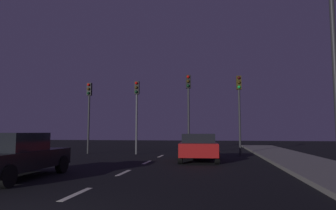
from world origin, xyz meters
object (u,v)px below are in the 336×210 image
(car_stopped_ahead, at_px, (198,147))
(street_lamp_right, at_px, (326,49))
(car_adjacent_lane, at_px, (15,156))
(traffic_signal_far_left, at_px, (89,104))
(traffic_signal_center_right, at_px, (188,99))
(traffic_signal_far_right, at_px, (239,100))
(traffic_signal_center_left, at_px, (137,103))

(car_stopped_ahead, height_order, street_lamp_right, street_lamp_right)
(car_adjacent_lane, bearing_deg, traffic_signal_far_left, 102.27)
(traffic_signal_center_right, distance_m, car_adjacent_lane, 12.15)
(traffic_signal_far_left, relative_size, traffic_signal_far_right, 0.96)
(car_stopped_ahead, bearing_deg, traffic_signal_far_left, 153.06)
(traffic_signal_center_left, distance_m, traffic_signal_far_right, 6.87)
(traffic_signal_far_left, distance_m, car_stopped_ahead, 9.25)
(traffic_signal_far_right, distance_m, car_stopped_ahead, 5.50)
(traffic_signal_far_left, xyz_separation_m, car_stopped_ahead, (7.88, -4.00, -2.74))
(traffic_signal_far_left, xyz_separation_m, car_adjacent_lane, (2.35, -10.83, -2.72))
(traffic_signal_center_left, distance_m, car_stopped_ahead, 6.57)
(car_stopped_ahead, xyz_separation_m, street_lamp_right, (5.01, -3.95, 3.87))
(traffic_signal_far_right, bearing_deg, car_adjacent_lane, -126.36)
(traffic_signal_center_right, bearing_deg, street_lamp_right, -53.59)
(traffic_signal_far_left, bearing_deg, car_stopped_ahead, -26.94)
(car_stopped_ahead, height_order, car_adjacent_lane, car_adjacent_lane)
(car_adjacent_lane, bearing_deg, car_stopped_ahead, 51.01)
(traffic_signal_far_left, bearing_deg, traffic_signal_center_right, 0.01)
(traffic_signal_center_left, height_order, traffic_signal_far_right, traffic_signal_far_right)
(traffic_signal_center_left, distance_m, traffic_signal_center_right, 3.57)
(traffic_signal_far_left, bearing_deg, traffic_signal_center_left, 0.00)
(car_stopped_ahead, bearing_deg, traffic_signal_center_left, 137.83)
(traffic_signal_far_right, relative_size, street_lamp_right, 0.67)
(traffic_signal_far_left, xyz_separation_m, traffic_signal_center_right, (7.02, 0.00, 0.23))
(car_adjacent_lane, height_order, street_lamp_right, street_lamp_right)
(traffic_signal_far_left, relative_size, traffic_signal_center_left, 0.99)
(traffic_signal_far_left, xyz_separation_m, traffic_signal_far_right, (10.32, 0.00, 0.12))
(street_lamp_right, bearing_deg, car_adjacent_lane, -164.76)
(car_stopped_ahead, distance_m, street_lamp_right, 7.46)
(traffic_signal_center_right, height_order, street_lamp_right, street_lamp_right)
(car_adjacent_lane, relative_size, street_lamp_right, 0.54)
(car_stopped_ahead, bearing_deg, traffic_signal_center_right, 102.10)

